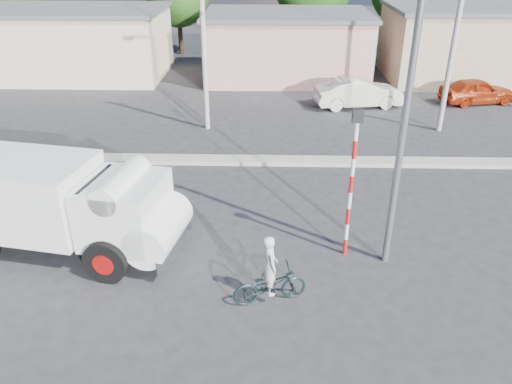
{
  "coord_description": "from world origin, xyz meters",
  "views": [
    {
      "loc": [
        0.98,
        -10.62,
        8.2
      ],
      "look_at": [
        0.59,
        2.81,
        1.3
      ],
      "focal_mm": 35.0,
      "sensor_mm": 36.0,
      "label": 1
    }
  ],
  "objects_px": {
    "cyclist": "(270,275)",
    "streetlight": "(402,88)",
    "car_red": "(477,91)",
    "traffic_pole": "(352,172)",
    "car_cream": "(358,93)",
    "bicycle": "(270,285)",
    "truck": "(65,204)"
  },
  "relations": [
    {
      "from": "bicycle",
      "to": "traffic_pole",
      "type": "xyz_separation_m",
      "value": [
        2.17,
        2.17,
        2.1
      ]
    },
    {
      "from": "truck",
      "to": "bicycle",
      "type": "xyz_separation_m",
      "value": [
        5.77,
        -2.18,
        -1.02
      ]
    },
    {
      "from": "traffic_pole",
      "to": "cyclist",
      "type": "bearing_deg",
      "value": -134.99
    },
    {
      "from": "bicycle",
      "to": "cyclist",
      "type": "distance_m",
      "value": 0.31
    },
    {
      "from": "traffic_pole",
      "to": "streetlight",
      "type": "distance_m",
      "value": 2.56
    },
    {
      "from": "car_cream",
      "to": "streetlight",
      "type": "height_order",
      "value": "streetlight"
    },
    {
      "from": "cyclist",
      "to": "car_cream",
      "type": "relative_size",
      "value": 0.34
    },
    {
      "from": "truck",
      "to": "cyclist",
      "type": "xyz_separation_m",
      "value": [
        5.77,
        -2.18,
        -0.71
      ]
    },
    {
      "from": "truck",
      "to": "cyclist",
      "type": "bearing_deg",
      "value": -10.4
    },
    {
      "from": "car_cream",
      "to": "car_red",
      "type": "xyz_separation_m",
      "value": [
        6.6,
        0.81,
        -0.08
      ]
    },
    {
      "from": "cyclist",
      "to": "streetlight",
      "type": "height_order",
      "value": "streetlight"
    },
    {
      "from": "car_cream",
      "to": "streetlight",
      "type": "bearing_deg",
      "value": 163.91
    },
    {
      "from": "cyclist",
      "to": "traffic_pole",
      "type": "height_order",
      "value": "traffic_pole"
    },
    {
      "from": "streetlight",
      "to": "traffic_pole",
      "type": "bearing_deg",
      "value": 162.27
    },
    {
      "from": "car_red",
      "to": "streetlight",
      "type": "height_order",
      "value": "streetlight"
    },
    {
      "from": "cyclist",
      "to": "streetlight",
      "type": "bearing_deg",
      "value": -74.81
    },
    {
      "from": "car_red",
      "to": "traffic_pole",
      "type": "relative_size",
      "value": 0.92
    },
    {
      "from": "traffic_pole",
      "to": "bicycle",
      "type": "bearing_deg",
      "value": -134.99
    },
    {
      "from": "bicycle",
      "to": "traffic_pole",
      "type": "bearing_deg",
      "value": -60.84
    },
    {
      "from": "truck",
      "to": "traffic_pole",
      "type": "relative_size",
      "value": 1.59
    },
    {
      "from": "truck",
      "to": "car_cream",
      "type": "xyz_separation_m",
      "value": [
        10.42,
        14.12,
        -0.75
      ]
    },
    {
      "from": "car_cream",
      "to": "truck",
      "type": "bearing_deg",
      "value": 133.6
    },
    {
      "from": "car_red",
      "to": "traffic_pole",
      "type": "bearing_deg",
      "value": 136.46
    },
    {
      "from": "truck",
      "to": "bicycle",
      "type": "height_order",
      "value": "truck"
    },
    {
      "from": "bicycle",
      "to": "car_red",
      "type": "distance_m",
      "value": 20.48
    },
    {
      "from": "truck",
      "to": "car_red",
      "type": "height_order",
      "value": "truck"
    },
    {
      "from": "car_cream",
      "to": "traffic_pole",
      "type": "relative_size",
      "value": 1.07
    },
    {
      "from": "cyclist",
      "to": "car_red",
      "type": "relative_size",
      "value": 0.4
    },
    {
      "from": "car_cream",
      "to": "car_red",
      "type": "height_order",
      "value": "car_cream"
    },
    {
      "from": "bicycle",
      "to": "cyclist",
      "type": "xyz_separation_m",
      "value": [
        -0.0,
        0.0,
        0.31
      ]
    },
    {
      "from": "cyclist",
      "to": "car_cream",
      "type": "bearing_deg",
      "value": -31.8
    },
    {
      "from": "truck",
      "to": "bicycle",
      "type": "bearing_deg",
      "value": -10.4
    }
  ]
}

